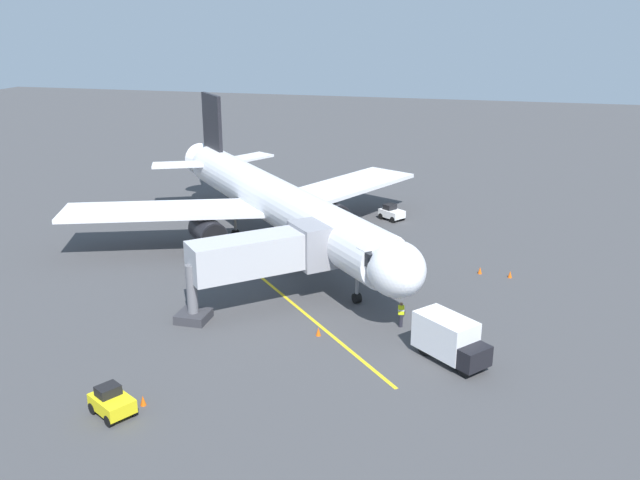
% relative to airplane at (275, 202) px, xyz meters
% --- Properties ---
extents(ground_plane, '(220.00, 220.00, 0.00)m').
position_rel_airplane_xyz_m(ground_plane, '(-1.21, -0.21, -4.00)').
color(ground_plane, '#424244').
extents(apron_lead_in_line, '(26.98, 29.86, 0.01)m').
position_rel_airplane_xyz_m(apron_lead_in_line, '(-0.19, 6.21, -4.00)').
color(apron_lead_in_line, yellow).
rests_on(apron_lead_in_line, ground).
extents(airplane, '(32.60, 33.48, 11.50)m').
position_rel_airplane_xyz_m(airplane, '(0.00, 0.00, 0.00)').
color(airplane, white).
rests_on(airplane, ground).
extents(jet_bridge, '(9.79, 9.16, 5.40)m').
position_rel_airplane_xyz_m(jet_bridge, '(-3.57, 11.97, -0.24)').
color(jet_bridge, '#B7B7BC').
rests_on(jet_bridge, ground).
extents(ground_crew_marshaller, '(0.45, 0.33, 1.71)m').
position_rel_airplane_xyz_m(ground_crew_marshaller, '(-12.74, 13.32, -3.12)').
color(ground_crew_marshaller, '#23232D').
rests_on(ground_crew_marshaller, ground).
extents(tug_near_nose, '(2.74, 2.46, 1.50)m').
position_rel_airplane_xyz_m(tug_near_nose, '(-0.01, 26.99, -3.30)').
color(tug_near_nose, yellow).
rests_on(tug_near_nose, ground).
extents(tug_portside, '(2.74, 2.56, 1.50)m').
position_rel_airplane_xyz_m(tug_portside, '(-8.57, -10.42, -3.30)').
color(tug_portside, white).
rests_on(tug_portside, ground).
extents(box_truck_starboard_side, '(4.78, 4.45, 2.62)m').
position_rel_airplane_xyz_m(box_truck_starboard_side, '(-16.10, 17.16, -2.62)').
color(box_truck_starboard_side, black).
rests_on(box_truck_starboard_side, ground).
extents(safety_cone_nose_left, '(0.32, 0.32, 0.55)m').
position_rel_airplane_xyz_m(safety_cone_nose_left, '(-1.11, 25.87, -3.73)').
color(safety_cone_nose_left, '#F2590F').
rests_on(safety_cone_nose_left, ground).
extents(safety_cone_nose_right, '(0.32, 0.32, 0.55)m').
position_rel_airplane_xyz_m(safety_cone_nose_right, '(-7.90, 15.86, -3.73)').
color(safety_cone_nose_right, '#F2590F').
rests_on(safety_cone_nose_right, ground).
extents(safety_cone_wing_port, '(0.32, 0.32, 0.55)m').
position_rel_airplane_xyz_m(safety_cone_wing_port, '(-17.41, 2.40, -3.73)').
color(safety_cone_wing_port, '#F2590F').
rests_on(safety_cone_wing_port, ground).
extents(safety_cone_wing_starboard, '(0.32, 0.32, 0.55)m').
position_rel_airplane_xyz_m(safety_cone_wing_starboard, '(-19.67, 2.68, -3.73)').
color(safety_cone_wing_starboard, '#F2590F').
rests_on(safety_cone_wing_starboard, ground).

